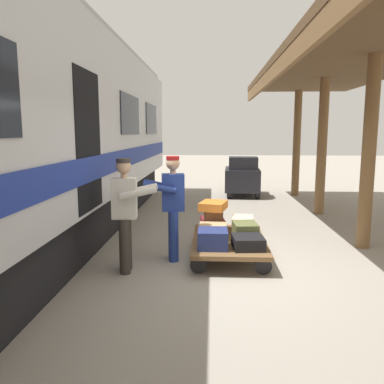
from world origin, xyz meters
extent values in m
plane|color=gray|center=(0.00, 0.00, 0.00)|extent=(60.00, 60.00, 0.00)
cylinder|color=brown|center=(-2.25, -7.44, 1.70)|extent=(0.24, 0.24, 3.40)
cylinder|color=brown|center=(-2.25, -4.46, 1.70)|extent=(0.24, 0.24, 3.40)
cylinder|color=brown|center=(-2.25, -1.49, 1.70)|extent=(0.24, 0.24, 3.40)
cube|color=brown|center=(-0.70, 0.00, 3.25)|extent=(0.08, 15.68, 0.30)
cube|color=navy|center=(2.28, 0.00, 1.55)|extent=(0.03, 16.36, 0.36)
cube|color=black|center=(2.28, -5.84, 2.45)|extent=(0.02, 1.84, 0.84)
cube|color=black|center=(2.28, -2.92, 2.45)|extent=(0.02, 1.84, 0.84)
cube|color=black|center=(2.34, 0.00, 1.95)|extent=(0.12, 1.10, 2.00)
cube|color=brown|center=(0.22, -0.79, 0.29)|extent=(1.20, 1.95, 0.07)
cylinder|color=black|center=(-0.26, -0.01, 0.13)|extent=(0.25, 0.05, 0.25)
cylinder|color=black|center=(0.70, -0.01, 0.13)|extent=(0.25, 0.05, 0.25)
cylinder|color=black|center=(-0.26, -1.57, 0.13)|extent=(0.25, 0.05, 0.25)
cylinder|color=black|center=(0.70, -1.57, 0.13)|extent=(0.25, 0.05, 0.25)
cube|color=navy|center=(0.49, -0.25, 0.46)|extent=(0.46, 0.48, 0.28)
cube|color=black|center=(-0.05, -0.25, 0.42)|extent=(0.50, 0.54, 0.19)
cube|color=tan|center=(0.49, -0.79, 0.44)|extent=(0.47, 0.48, 0.23)
cube|color=maroon|center=(0.49, -1.32, 0.43)|extent=(0.47, 0.64, 0.22)
cube|color=brown|center=(-0.05, -0.79, 0.46)|extent=(0.43, 0.54, 0.27)
cube|color=beige|center=(-0.05, -1.32, 0.45)|extent=(0.42, 0.53, 0.26)
cube|color=brown|center=(0.49, -1.31, 0.63)|extent=(0.35, 0.41, 0.18)
cube|color=#CC6B23|center=(0.48, -1.29, 0.78)|extent=(0.54, 0.63, 0.14)
cylinder|color=navy|center=(1.15, -0.73, 0.41)|extent=(0.16, 0.16, 0.82)
cylinder|color=navy|center=(1.12, -0.53, 0.41)|extent=(0.16, 0.16, 0.82)
cube|color=navy|center=(1.14, -0.63, 1.12)|extent=(0.39, 0.27, 0.60)
cylinder|color=tan|center=(1.14, -0.63, 1.45)|extent=(0.09, 0.09, 0.06)
sphere|color=tan|center=(1.14, -0.63, 1.59)|extent=(0.22, 0.22, 0.22)
cylinder|color=#A51919|center=(1.14, -0.63, 1.67)|extent=(0.21, 0.21, 0.06)
cylinder|color=navy|center=(1.38, -0.76, 1.22)|extent=(0.54, 0.17, 0.21)
cylinder|color=navy|center=(1.33, -0.44, 1.22)|extent=(0.54, 0.17, 0.21)
cylinder|color=#332D28|center=(1.79, 0.07, 0.41)|extent=(0.16, 0.16, 0.82)
cylinder|color=#332D28|center=(1.80, -0.13, 0.41)|extent=(0.16, 0.16, 0.82)
cube|color=silver|center=(1.80, -0.03, 1.12)|extent=(0.38, 0.25, 0.60)
cylinder|color=tan|center=(1.80, -0.03, 1.45)|extent=(0.09, 0.09, 0.06)
sphere|color=tan|center=(1.80, -0.03, 1.59)|extent=(0.22, 0.22, 0.22)
cylinder|color=#332D28|center=(1.80, -0.03, 1.67)|extent=(0.21, 0.21, 0.06)
cylinder|color=silver|center=(1.56, 0.11, 1.22)|extent=(0.54, 0.15, 0.21)
cylinder|color=silver|center=(1.59, -0.21, 1.22)|extent=(0.54, 0.15, 0.21)
cube|color=black|center=(-0.48, -7.25, 0.55)|extent=(1.18, 1.75, 0.70)
cube|color=black|center=(-0.48, -6.90, 1.05)|extent=(0.93, 0.74, 0.50)
cylinder|color=black|center=(-0.93, -6.65, 0.20)|extent=(0.12, 0.40, 0.40)
cylinder|color=black|center=(-0.03, -6.65, 0.20)|extent=(0.12, 0.40, 0.40)
cylinder|color=black|center=(-0.93, -7.85, 0.20)|extent=(0.12, 0.40, 0.40)
cylinder|color=black|center=(-0.03, -7.85, 0.20)|extent=(0.12, 0.40, 0.40)
camera|label=1|loc=(0.51, 5.56, 2.08)|focal=36.54mm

